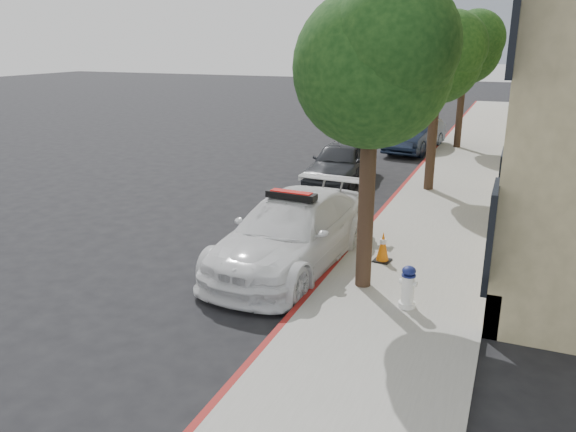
# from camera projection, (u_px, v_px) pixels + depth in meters

# --- Properties ---
(ground) EXTENTS (120.00, 120.00, 0.00)m
(ground) POSITION_uv_depth(u_px,v_px,m) (269.00, 240.00, 13.82)
(ground) COLOR black
(ground) RESTS_ON ground
(sidewalk) EXTENTS (3.20, 50.00, 0.15)m
(sidewalk) POSITION_uv_depth(u_px,v_px,m) (463.00, 168.00, 21.32)
(sidewalk) COLOR gray
(sidewalk) RESTS_ON ground
(curb_strip) EXTENTS (0.12, 50.00, 0.15)m
(curb_strip) POSITION_uv_depth(u_px,v_px,m) (422.00, 164.00, 21.88)
(curb_strip) COLOR maroon
(curb_strip) RESTS_ON ground
(tree_near) EXTENTS (2.92, 2.82, 5.62)m
(tree_near) POSITION_uv_depth(u_px,v_px,m) (374.00, 67.00, 9.70)
(tree_near) COLOR black
(tree_near) RESTS_ON sidewalk
(tree_mid) EXTENTS (2.77, 2.64, 5.43)m
(tree_mid) POSITION_uv_depth(u_px,v_px,m) (439.00, 59.00, 16.79)
(tree_mid) COLOR black
(tree_mid) RESTS_ON sidewalk
(tree_far) EXTENTS (3.10, 3.00, 5.81)m
(tree_far) POSITION_uv_depth(u_px,v_px,m) (466.00, 48.00, 23.78)
(tree_far) COLOR black
(tree_far) RESTS_ON sidewalk
(police_car) EXTENTS (2.47, 5.39, 1.68)m
(police_car) POSITION_uv_depth(u_px,v_px,m) (291.00, 232.00, 12.07)
(police_car) COLOR white
(police_car) RESTS_ON ground
(parked_car_mid) EXTENTS (1.75, 4.25, 1.44)m
(parked_car_mid) POSITION_uv_depth(u_px,v_px,m) (341.00, 162.00, 19.18)
(parked_car_mid) COLOR #202228
(parked_car_mid) RESTS_ON ground
(parked_car_far) EXTENTS (2.10, 4.58, 1.46)m
(parked_car_far) POSITION_uv_depth(u_px,v_px,m) (415.00, 135.00, 24.64)
(parked_car_far) COLOR black
(parked_car_far) RESTS_ON ground
(fire_hydrant) EXTENTS (0.33, 0.30, 0.78)m
(fire_hydrant) POSITION_uv_depth(u_px,v_px,m) (408.00, 287.00, 9.94)
(fire_hydrant) COLOR white
(fire_hydrant) RESTS_ON sidewalk
(traffic_cone) EXTENTS (0.39, 0.39, 0.67)m
(traffic_cone) POSITION_uv_depth(u_px,v_px,m) (383.00, 247.00, 12.03)
(traffic_cone) COLOR black
(traffic_cone) RESTS_ON sidewalk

